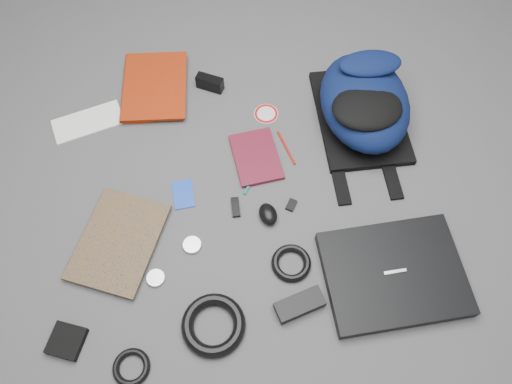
{
  "coord_description": "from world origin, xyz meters",
  "views": [
    {
      "loc": [
        0.01,
        -0.69,
        1.33
      ],
      "look_at": [
        0.0,
        0.0,
        0.02
      ],
      "focal_mm": 35.0,
      "sensor_mm": 36.0,
      "label": 1
    }
  ],
  "objects_px": {
    "comic_book": "(84,232)",
    "laptop": "(394,274)",
    "mouse": "(268,214)",
    "pouch": "(67,341)",
    "backpack": "(364,102)",
    "power_brick": "(300,305)",
    "dvd_case": "(256,157)",
    "textbook_red": "(123,88)",
    "compact_camera": "(210,83)"
  },
  "relations": [
    {
      "from": "dvd_case",
      "to": "power_brick",
      "type": "distance_m",
      "value": 0.48
    },
    {
      "from": "comic_book",
      "to": "laptop",
      "type": "bearing_deg",
      "value": 7.76
    },
    {
      "from": "comic_book",
      "to": "compact_camera",
      "type": "bearing_deg",
      "value": 73.85
    },
    {
      "from": "backpack",
      "to": "pouch",
      "type": "relative_size",
      "value": 4.99
    },
    {
      "from": "comic_book",
      "to": "dvd_case",
      "type": "bearing_deg",
      "value": 43.53
    },
    {
      "from": "textbook_red",
      "to": "dvd_case",
      "type": "height_order",
      "value": "textbook_red"
    },
    {
      "from": "laptop",
      "to": "power_brick",
      "type": "relative_size",
      "value": 2.85
    },
    {
      "from": "backpack",
      "to": "comic_book",
      "type": "distance_m",
      "value": 0.93
    },
    {
      "from": "laptop",
      "to": "pouch",
      "type": "distance_m",
      "value": 0.88
    },
    {
      "from": "laptop",
      "to": "dvd_case",
      "type": "relative_size",
      "value": 1.97
    },
    {
      "from": "mouse",
      "to": "power_brick",
      "type": "distance_m",
      "value": 0.28
    },
    {
      "from": "textbook_red",
      "to": "power_brick",
      "type": "distance_m",
      "value": 0.93
    },
    {
      "from": "compact_camera",
      "to": "pouch",
      "type": "bearing_deg",
      "value": -91.25
    },
    {
      "from": "comic_book",
      "to": "mouse",
      "type": "bearing_deg",
      "value": 21.86
    },
    {
      "from": "pouch",
      "to": "textbook_red",
      "type": "bearing_deg",
      "value": 87.56
    },
    {
      "from": "laptop",
      "to": "textbook_red",
      "type": "bearing_deg",
      "value": 132.54
    },
    {
      "from": "mouse",
      "to": "pouch",
      "type": "bearing_deg",
      "value": -165.02
    },
    {
      "from": "power_brick",
      "to": "pouch",
      "type": "relative_size",
      "value": 1.55
    },
    {
      "from": "laptop",
      "to": "mouse",
      "type": "bearing_deg",
      "value": 142.95
    },
    {
      "from": "backpack",
      "to": "power_brick",
      "type": "distance_m",
      "value": 0.66
    },
    {
      "from": "backpack",
      "to": "dvd_case",
      "type": "bearing_deg",
      "value": -162.52
    },
    {
      "from": "laptop",
      "to": "compact_camera",
      "type": "bearing_deg",
      "value": 119.46
    },
    {
      "from": "textbook_red",
      "to": "mouse",
      "type": "distance_m",
      "value": 0.67
    },
    {
      "from": "laptop",
      "to": "pouch",
      "type": "height_order",
      "value": "laptop"
    },
    {
      "from": "comic_book",
      "to": "compact_camera",
      "type": "height_order",
      "value": "compact_camera"
    },
    {
      "from": "mouse",
      "to": "power_brick",
      "type": "bearing_deg",
      "value": -92.38
    },
    {
      "from": "textbook_red",
      "to": "mouse",
      "type": "relative_size",
      "value": 3.99
    },
    {
      "from": "textbook_red",
      "to": "power_brick",
      "type": "xyz_separation_m",
      "value": [
        0.57,
        -0.73,
        0.0
      ]
    },
    {
      "from": "mouse",
      "to": "pouch",
      "type": "height_order",
      "value": "mouse"
    },
    {
      "from": "compact_camera",
      "to": "laptop",
      "type": "bearing_deg",
      "value": -30.89
    },
    {
      "from": "backpack",
      "to": "textbook_red",
      "type": "distance_m",
      "value": 0.8
    },
    {
      "from": "mouse",
      "to": "power_brick",
      "type": "height_order",
      "value": "mouse"
    },
    {
      "from": "mouse",
      "to": "power_brick",
      "type": "relative_size",
      "value": 0.55
    },
    {
      "from": "pouch",
      "to": "mouse",
      "type": "bearing_deg",
      "value": 34.8
    },
    {
      "from": "backpack",
      "to": "mouse",
      "type": "bearing_deg",
      "value": -137.3
    },
    {
      "from": "compact_camera",
      "to": "power_brick",
      "type": "relative_size",
      "value": 0.69
    },
    {
      "from": "comic_book",
      "to": "dvd_case",
      "type": "height_order",
      "value": "comic_book"
    },
    {
      "from": "laptop",
      "to": "mouse",
      "type": "distance_m",
      "value": 0.39
    },
    {
      "from": "mouse",
      "to": "power_brick",
      "type": "xyz_separation_m",
      "value": [
        0.08,
        -0.26,
        -0.0
      ]
    },
    {
      "from": "laptop",
      "to": "power_brick",
      "type": "bearing_deg",
      "value": -171.18
    },
    {
      "from": "dvd_case",
      "to": "power_brick",
      "type": "bearing_deg",
      "value": -89.82
    },
    {
      "from": "backpack",
      "to": "mouse",
      "type": "xyz_separation_m",
      "value": [
        -0.3,
        -0.36,
        -0.07
      ]
    },
    {
      "from": "backpack",
      "to": "textbook_red",
      "type": "height_order",
      "value": "backpack"
    },
    {
      "from": "backpack",
      "to": "power_brick",
      "type": "bearing_deg",
      "value": -116.51
    },
    {
      "from": "backpack",
      "to": "comic_book",
      "type": "xyz_separation_m",
      "value": [
        -0.83,
        -0.42,
        -0.08
      ]
    },
    {
      "from": "laptop",
      "to": "dvd_case",
      "type": "distance_m",
      "value": 0.54
    },
    {
      "from": "laptop",
      "to": "textbook_red",
      "type": "xyz_separation_m",
      "value": [
        -0.83,
        0.64,
        -0.0
      ]
    },
    {
      "from": "textbook_red",
      "to": "comic_book",
      "type": "distance_m",
      "value": 0.53
    },
    {
      "from": "backpack",
      "to": "compact_camera",
      "type": "bearing_deg",
      "value": 158.61
    },
    {
      "from": "dvd_case",
      "to": "pouch",
      "type": "xyz_separation_m",
      "value": [
        -0.49,
        -0.57,
        0.0
      ]
    }
  ]
}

